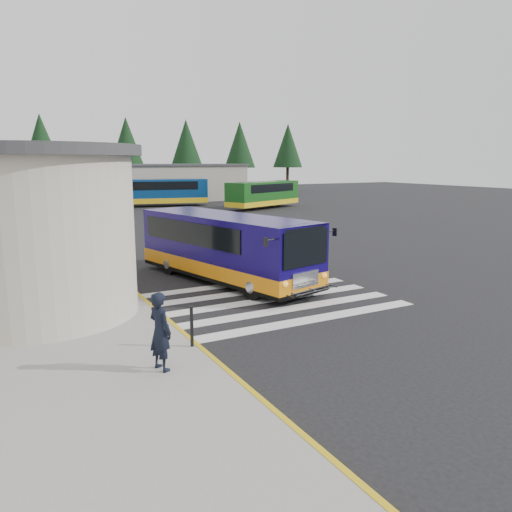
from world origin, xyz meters
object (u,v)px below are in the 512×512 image
transit_bus (226,250)px  pedestrian_b (51,303)px  far_bus_a (161,191)px  far_bus_b (263,193)px  bollard (192,326)px  pedestrian_a (160,331)px

transit_bus → pedestrian_b: transit_bus is taller
far_bus_a → far_bus_b: far_bus_a is taller
pedestrian_b → bollard: 3.90m
transit_bus → pedestrian_b: (-6.60, -3.53, -0.29)m
pedestrian_b → far_bus_b: bearing=144.1°
transit_bus → far_bus_b: size_ratio=1.03×
far_bus_a → far_bus_b: (7.97, -6.95, -0.08)m
transit_bus → pedestrian_b: 7.49m
pedestrian_b → far_bus_a: far_bus_a is taller
pedestrian_a → far_bus_a: far_bus_a is taller
far_bus_a → pedestrian_b: bearing=169.6°
transit_bus → far_bus_b: far_bus_b is taller
pedestrian_a → pedestrian_b: pedestrian_a is taller
pedestrian_b → bollard: size_ratio=1.54×
pedestrian_b → far_bus_b: (22.42, 28.99, 0.54)m
pedestrian_a → far_bus_b: 38.67m
bollard → far_bus_b: far_bus_b is taller
bollard → far_bus_b: size_ratio=0.11×
pedestrian_b → far_bus_b: size_ratio=0.17×
pedestrian_a → far_bus_a: size_ratio=0.18×
far_bus_a → bollard: bearing=174.7°
pedestrian_a → pedestrian_b: bearing=5.9°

